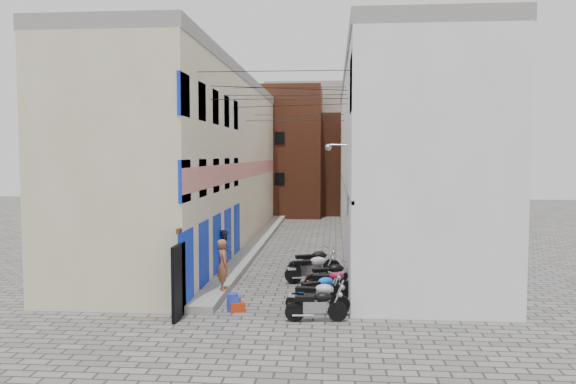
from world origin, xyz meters
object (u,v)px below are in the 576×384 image
(red_crate, at_px, (237,307))
(motorcycle_f, at_px, (312,267))
(motorcycle_e, at_px, (331,274))
(person_b, at_px, (225,249))
(motorcycle_d, at_px, (331,281))
(motorcycle_a, at_px, (316,304))
(motorcycle_b, at_px, (318,295))
(motorcycle_g, at_px, (314,261))
(water_jug_far, at_px, (236,304))
(person_a, at_px, (223,265))
(water_jug_near, at_px, (233,302))
(motorcycle_c, at_px, (320,288))

(red_crate, bearing_deg, motorcycle_f, 61.53)
(motorcycle_e, bearing_deg, person_b, -135.92)
(motorcycle_d, height_order, motorcycle_e, motorcycle_e)
(motorcycle_a, xyz_separation_m, person_b, (-3.82, 5.91, 0.51))
(motorcycle_b, xyz_separation_m, motorcycle_f, (-0.32, 4.07, 0.04))
(motorcycle_e, xyz_separation_m, red_crate, (-2.85, -2.91, -0.42))
(motorcycle_b, bearing_deg, person_b, -138.08)
(motorcycle_g, bearing_deg, motorcycle_f, -20.98)
(motorcycle_g, height_order, red_crate, motorcycle_g)
(person_b, height_order, water_jug_far, person_b)
(motorcycle_d, bearing_deg, water_jug_far, -54.29)
(motorcycle_b, distance_m, motorcycle_e, 3.03)
(motorcycle_a, xyz_separation_m, motorcycle_d, (0.40, 2.87, -0.00))
(motorcycle_b, distance_m, water_jug_far, 2.53)
(motorcycle_f, bearing_deg, motorcycle_b, -10.41)
(water_jug_far, xyz_separation_m, red_crate, (0.03, 0.00, -0.09))
(motorcycle_d, xyz_separation_m, person_a, (-3.60, -0.38, 0.59))
(motorcycle_e, distance_m, motorcycle_f, 1.28)
(water_jug_near, bearing_deg, red_crate, 0.00)
(person_b, bearing_deg, motorcycle_e, -110.66)
(motorcycle_a, bearing_deg, person_a, -133.22)
(motorcycle_d, height_order, red_crate, motorcycle_d)
(motorcycle_a, bearing_deg, motorcycle_d, 166.75)
(motorcycle_a, distance_m, motorcycle_f, 4.85)
(motorcycle_d, relative_size, person_b, 1.14)
(motorcycle_c, relative_size, person_b, 1.18)
(motorcycle_d, xyz_separation_m, water_jug_near, (-3.00, -2.00, -0.25))
(motorcycle_f, bearing_deg, water_jug_far, -43.67)
(person_a, distance_m, water_jug_near, 1.92)
(water_jug_far, bearing_deg, motorcycle_f, 61.22)
(motorcycle_g, bearing_deg, red_crate, -43.01)
(motorcycle_f, xyz_separation_m, person_b, (-3.52, 1.06, 0.43))
(motorcycle_c, distance_m, person_a, 3.39)
(motorcycle_c, relative_size, motorcycle_e, 0.95)
(motorcycle_e, bearing_deg, motorcycle_f, -165.86)
(water_jug_near, xyz_separation_m, water_jug_far, (0.11, 0.00, -0.04))
(water_jug_near, bearing_deg, motorcycle_e, 44.14)
(motorcycle_c, distance_m, motorcycle_f, 3.05)
(motorcycle_e, relative_size, person_b, 1.23)
(motorcycle_a, bearing_deg, motorcycle_e, 168.64)
(motorcycle_c, height_order, person_a, person_a)
(motorcycle_c, xyz_separation_m, red_crate, (-2.52, -0.95, -0.40))
(person_b, bearing_deg, person_a, -163.66)
(motorcycle_a, height_order, water_jug_far, motorcycle_a)
(motorcycle_c, height_order, person_b, person_b)
(motorcycle_b, xyz_separation_m, water_jug_far, (-2.50, 0.09, -0.34))
(motorcycle_c, bearing_deg, water_jug_near, -101.60)
(motorcycle_a, bearing_deg, water_jug_far, -114.64)
(motorcycle_d, bearing_deg, motorcycle_e, -179.06)
(person_a, relative_size, water_jug_near, 3.18)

